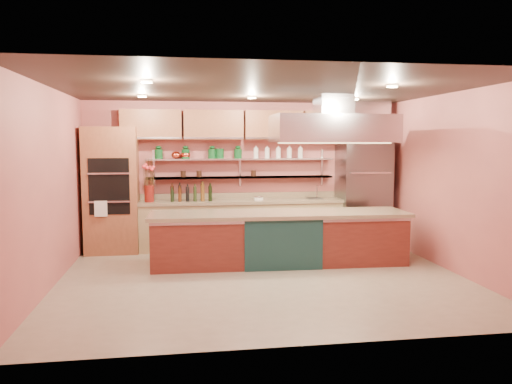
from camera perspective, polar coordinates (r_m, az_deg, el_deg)
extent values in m
cube|color=gray|center=(7.57, 0.85, -9.92)|extent=(6.00, 5.00, 0.02)
cube|color=black|center=(7.33, 0.88, 11.76)|extent=(6.00, 5.00, 0.02)
cube|color=#B65C56|center=(9.78, -1.57, 2.04)|extent=(6.00, 0.04, 2.80)
cube|color=#B65C56|center=(4.88, 5.73, -1.75)|extent=(6.00, 0.04, 2.80)
cube|color=#B65C56|center=(7.43, -22.60, 0.42)|extent=(0.04, 5.00, 2.80)
cube|color=#B65C56|center=(8.35, 21.62, 1.00)|extent=(0.04, 5.00, 2.80)
cube|color=#955536|center=(9.49, -16.16, 0.18)|extent=(0.95, 0.64, 2.30)
cube|color=slate|center=(10.03, 12.15, 0.00)|extent=(0.95, 0.72, 2.10)
cube|color=tan|center=(9.59, -1.63, -3.66)|extent=(3.84, 0.64, 0.93)
cube|color=silver|center=(9.65, -1.77, 1.69)|extent=(3.60, 0.26, 0.03)
cube|color=silver|center=(9.63, -1.77, 3.77)|extent=(3.60, 0.26, 0.03)
cube|color=#955536|center=(9.59, -1.45, 7.65)|extent=(4.60, 0.36, 0.55)
cube|color=silver|center=(8.43, 8.78, 7.16)|extent=(2.00, 1.00, 0.45)
cube|color=#FFE5A5|center=(7.52, 0.62, 11.37)|extent=(4.00, 2.80, 0.02)
cube|color=maroon|center=(8.35, 2.67, -5.28)|extent=(4.20, 1.04, 0.87)
cylinder|color=maroon|center=(9.40, -12.11, -0.18)|extent=(0.19, 0.19, 0.30)
cube|color=black|center=(9.39, -7.41, -0.23)|extent=(0.86, 0.42, 0.26)
cube|color=silver|center=(9.51, 0.28, -0.64)|extent=(0.20, 0.18, 0.09)
cylinder|color=silver|center=(9.85, 6.96, 0.00)|extent=(0.04, 0.04, 0.24)
ellipsoid|color=#D44B30|center=(9.56, -9.14, 4.19)|extent=(0.20, 0.20, 0.14)
cylinder|color=#0E411A|center=(9.59, -4.17, 4.40)|extent=(0.18, 0.18, 0.19)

